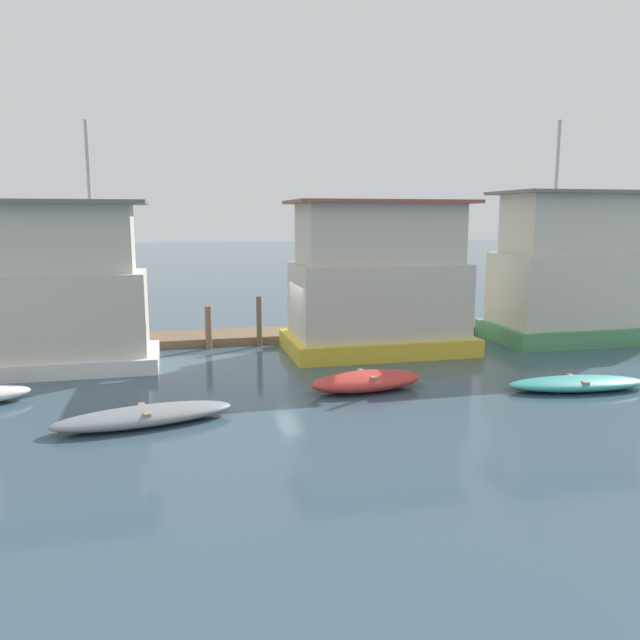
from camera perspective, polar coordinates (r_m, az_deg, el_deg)
The scene contains 11 objects.
ground_plane at distance 22.14m, azimuth -0.60°, elevation -3.16°, with size 200.00×200.00×0.00m, color #385160.
dock_walkway at distance 25.17m, azimuth -2.21°, elevation -1.28°, with size 33.80×2.17×0.30m, color brown.
houseboat_white at distance 21.31m, azimuth -22.16°, elevation 2.06°, with size 5.49×3.22×7.75m.
houseboat_yellow at distance 22.39m, azimuth 5.31°, elevation 3.40°, with size 6.53×3.85×5.39m.
houseboat_green at distance 26.36m, azimuth 22.18°, elevation 3.95°, with size 6.39×3.66×8.38m.
dinghy_grey at distance 15.36m, azimuth -15.75°, elevation -8.43°, with size 4.33×1.99×0.42m.
dinghy_red at distance 17.63m, azimuth 4.29°, elevation -5.57°, with size 3.43×1.73×0.54m.
dinghy_teal at distance 19.09m, azimuth 22.41°, elevation -5.38°, with size 4.11×1.68×0.37m.
mooring_post_far_right at distance 24.65m, azimuth 5.84°, elevation -0.40°, with size 0.20×0.20×1.28m, color brown.
mooring_post_near_left at distance 23.31m, azimuth -10.17°, elevation -0.68°, with size 0.24×0.24×1.59m, color brown.
mooring_post_near_right at distance 23.46m, azimuth -5.58°, elevation -0.13°, with size 0.20×0.20×1.89m, color brown.
Camera 1 is at (-4.78, -21.07, 4.83)m, focal length 35.00 mm.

